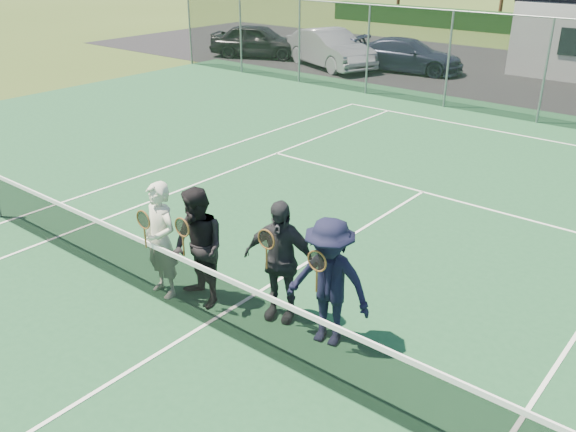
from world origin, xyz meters
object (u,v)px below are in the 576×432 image
(car_c, at_px, (408,55))
(car_a, at_px, (258,41))
(car_b, at_px, (330,49))
(player_b, at_px, (198,248))
(player_a, at_px, (161,240))
(player_d, at_px, (329,283))
(tennis_net, at_px, (204,293))
(player_c, at_px, (280,260))

(car_c, bearing_deg, car_a, 91.05)
(car_b, distance_m, player_b, 18.82)
(car_a, height_order, car_c, car_a)
(car_b, bearing_deg, player_b, -128.50)
(player_a, xyz_separation_m, player_d, (2.63, 0.58, -0.00))
(car_c, bearing_deg, player_d, -163.72)
(car_b, bearing_deg, tennis_net, -127.82)
(car_b, bearing_deg, player_a, -130.41)
(player_d, bearing_deg, car_c, 116.05)
(player_c, bearing_deg, player_a, -160.17)
(car_b, xyz_separation_m, player_d, (11.40, -15.91, 0.14))
(player_a, bearing_deg, tennis_net, -10.40)
(car_b, relative_size, car_c, 1.04)
(car_b, relative_size, player_c, 2.64)
(car_b, distance_m, player_a, 18.68)
(player_b, bearing_deg, car_b, 119.88)
(player_a, xyz_separation_m, player_c, (1.76, 0.63, -0.00))
(car_b, distance_m, player_c, 19.03)
(car_c, height_order, player_b, player_b)
(car_b, bearing_deg, player_d, -122.78)
(car_b, distance_m, player_d, 19.57)
(car_a, distance_m, player_c, 21.50)
(car_c, bearing_deg, player_c, -166.06)
(car_a, height_order, player_b, player_b)
(car_b, xyz_separation_m, player_c, (10.52, -15.86, 0.14))
(car_c, xyz_separation_m, player_d, (8.41, -17.22, 0.26))
(player_b, bearing_deg, car_c, 109.95)
(car_b, xyz_separation_m, player_b, (9.37, -16.31, 0.14))
(car_a, bearing_deg, tennis_net, -163.53)
(car_a, height_order, car_b, car_b)
(car_a, bearing_deg, player_b, -163.88)
(tennis_net, bearing_deg, player_d, 27.00)
(tennis_net, bearing_deg, car_b, 120.57)
(tennis_net, relative_size, player_b, 6.49)
(car_a, distance_m, tennis_net, 21.69)
(car_c, bearing_deg, car_b, 103.81)
(player_c, bearing_deg, player_b, -158.31)
(player_b, bearing_deg, car_a, 129.49)
(player_d, bearing_deg, tennis_net, -153.00)
(car_a, relative_size, player_d, 2.44)
(tennis_net, height_order, player_b, player_b)
(tennis_net, bearing_deg, car_a, 129.84)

